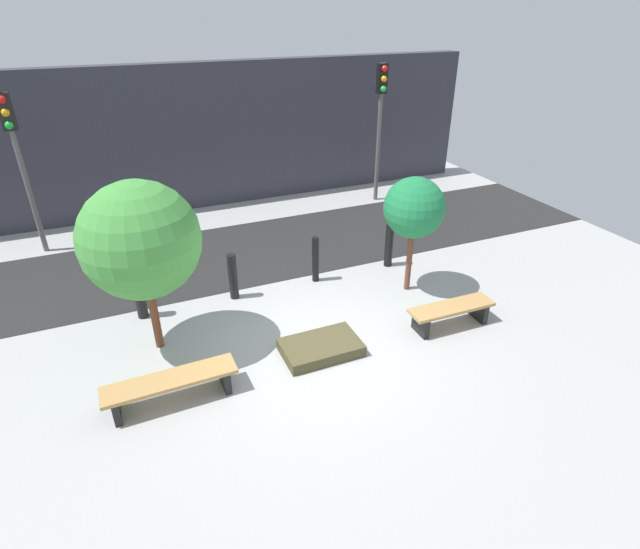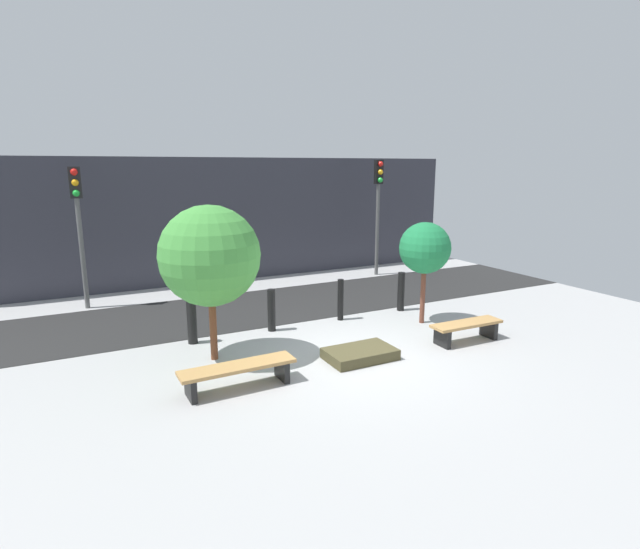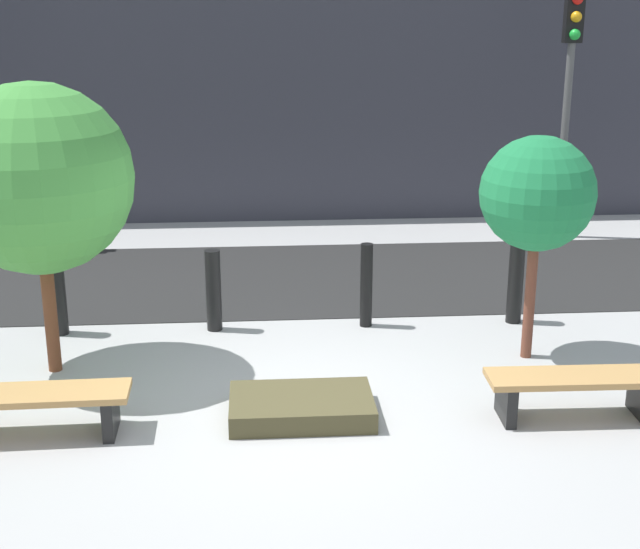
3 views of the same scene
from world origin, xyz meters
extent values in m
plane|color=#A6A6A6|center=(0.00, 0.00, 0.00)|extent=(18.00, 18.00, 0.00)
cube|color=#252525|center=(0.00, 4.25, 0.01)|extent=(18.00, 3.39, 0.01)
cube|color=#33333D|center=(0.00, 7.91, 1.97)|extent=(16.20, 0.50, 3.93)
cube|color=black|center=(-1.72, -0.24, 0.18)|extent=(0.11, 0.47, 0.37)
cube|color=#B2844C|center=(-2.52, -0.26, 0.40)|extent=(1.97, 0.51, 0.06)
cube|color=black|center=(1.88, -0.25, 0.19)|extent=(0.11, 0.45, 0.37)
cube|color=#B2844C|center=(2.52, -0.26, 0.40)|extent=(1.64, 0.49, 0.06)
cube|color=#4A4429|center=(0.00, -0.06, 0.10)|extent=(1.33, 0.83, 0.20)
cylinder|color=brown|center=(-2.52, 1.23, 0.76)|extent=(0.14, 0.14, 1.52)
sphere|color=#44953E|center=(-2.52, 1.23, 2.04)|extent=(1.90, 1.90, 1.90)
cylinder|color=brown|center=(2.52, 1.23, 0.74)|extent=(0.12, 0.12, 1.48)
sphere|color=#1F7A44|center=(2.52, 1.23, 1.81)|extent=(1.20, 1.20, 1.20)
cylinder|color=black|center=(-2.69, 2.31, 0.49)|extent=(0.20, 0.20, 0.98)
cylinder|color=black|center=(-0.90, 2.31, 0.48)|extent=(0.18, 0.18, 0.97)
cylinder|color=black|center=(0.90, 2.31, 0.50)|extent=(0.14, 0.14, 1.01)
cylinder|color=black|center=(2.69, 2.31, 0.50)|extent=(0.18, 0.18, 1.01)
cylinder|color=#545454|center=(4.54, 6.25, 1.93)|extent=(0.12, 0.12, 3.86)
cube|color=black|center=(4.54, 6.25, 3.47)|extent=(0.28, 0.16, 0.78)
sphere|color=orange|center=(4.54, 6.14, 3.47)|extent=(0.17, 0.17, 0.17)
sphere|color=green|center=(4.54, 6.14, 3.21)|extent=(0.17, 0.17, 0.17)
camera|label=1|loc=(-2.74, -6.38, 5.30)|focal=28.00mm
camera|label=2|loc=(-4.85, -7.82, 3.68)|focal=28.00mm
camera|label=3|loc=(-0.38, -7.59, 3.72)|focal=50.00mm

